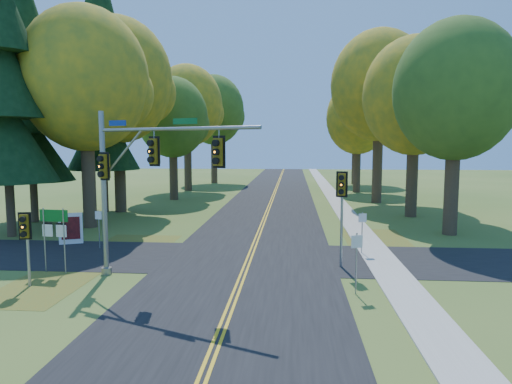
# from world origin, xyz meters

# --- Properties ---
(ground) EXTENTS (160.00, 160.00, 0.00)m
(ground) POSITION_xyz_m (0.00, 0.00, 0.00)
(ground) COLOR #3C5A1F
(ground) RESTS_ON ground
(road_main) EXTENTS (8.00, 160.00, 0.02)m
(road_main) POSITION_xyz_m (0.00, 0.00, 0.01)
(road_main) COLOR black
(road_main) RESTS_ON ground
(road_cross) EXTENTS (60.00, 6.00, 0.02)m
(road_cross) POSITION_xyz_m (0.00, 2.00, 0.01)
(road_cross) COLOR black
(road_cross) RESTS_ON ground
(centerline_left) EXTENTS (0.10, 160.00, 0.01)m
(centerline_left) POSITION_xyz_m (-0.10, 0.00, 0.03)
(centerline_left) COLOR gold
(centerline_left) RESTS_ON road_main
(centerline_right) EXTENTS (0.10, 160.00, 0.01)m
(centerline_right) POSITION_xyz_m (0.10, 0.00, 0.03)
(centerline_right) COLOR gold
(centerline_right) RESTS_ON road_main
(sidewalk_east) EXTENTS (1.60, 160.00, 0.06)m
(sidewalk_east) POSITION_xyz_m (6.20, 0.00, 0.03)
(sidewalk_east) COLOR #9E998E
(sidewalk_east) RESTS_ON ground
(leaf_patch_w_near) EXTENTS (4.00, 6.00, 0.00)m
(leaf_patch_w_near) POSITION_xyz_m (-6.50, 4.00, 0.01)
(leaf_patch_w_near) COLOR brown
(leaf_patch_w_near) RESTS_ON ground
(leaf_patch_e) EXTENTS (3.50, 8.00, 0.00)m
(leaf_patch_e) POSITION_xyz_m (6.80, 6.00, 0.01)
(leaf_patch_e) COLOR brown
(leaf_patch_e) RESTS_ON ground
(leaf_patch_w_far) EXTENTS (3.00, 5.00, 0.00)m
(leaf_patch_w_far) POSITION_xyz_m (-7.50, -3.00, 0.01)
(leaf_patch_w_far) COLOR brown
(leaf_patch_w_far) RESTS_ON ground
(tree_w_a) EXTENTS (8.00, 8.00, 14.15)m
(tree_w_a) POSITION_xyz_m (-11.13, 9.38, 9.49)
(tree_w_a) COLOR #38281C
(tree_w_a) RESTS_ON ground
(tree_e_a) EXTENTS (7.20, 7.20, 12.73)m
(tree_e_a) POSITION_xyz_m (11.57, 8.77, 8.53)
(tree_e_a) COLOR #38281C
(tree_e_a) RESTS_ON ground
(tree_w_b) EXTENTS (8.60, 8.60, 15.38)m
(tree_w_b) POSITION_xyz_m (-11.72, 16.29, 10.37)
(tree_w_b) COLOR #38281C
(tree_w_b) RESTS_ON ground
(tree_e_b) EXTENTS (7.60, 7.60, 13.33)m
(tree_e_b) POSITION_xyz_m (10.97, 15.58, 8.90)
(tree_e_b) COLOR #38281C
(tree_e_b) RESTS_ON ground
(tree_w_c) EXTENTS (6.80, 6.80, 11.91)m
(tree_w_c) POSITION_xyz_m (-9.54, 24.47, 7.94)
(tree_w_c) COLOR #38281C
(tree_w_c) RESTS_ON ground
(tree_e_c) EXTENTS (8.80, 8.80, 15.79)m
(tree_e_c) POSITION_xyz_m (9.88, 23.69, 10.66)
(tree_e_c) COLOR #38281C
(tree_e_c) RESTS_ON ground
(tree_w_d) EXTENTS (8.20, 8.20, 14.56)m
(tree_w_d) POSITION_xyz_m (-10.13, 33.18, 9.78)
(tree_w_d) COLOR #38281C
(tree_w_d) RESTS_ON ground
(tree_e_d) EXTENTS (7.00, 7.00, 12.32)m
(tree_e_d) POSITION_xyz_m (9.26, 32.87, 8.24)
(tree_e_d) COLOR #38281C
(tree_e_d) RESTS_ON ground
(tree_w_e) EXTENTS (8.40, 8.40, 14.97)m
(tree_w_e) POSITION_xyz_m (-8.92, 44.09, 10.07)
(tree_w_e) COLOR #38281C
(tree_w_e) RESTS_ON ground
(tree_e_e) EXTENTS (7.80, 7.80, 13.74)m
(tree_e_e) POSITION_xyz_m (10.47, 43.58, 9.19)
(tree_e_e) COLOR #38281C
(tree_e_e) RESTS_ON ground
(pine_a) EXTENTS (5.60, 5.60, 19.48)m
(pine_a) POSITION_xyz_m (-14.50, 6.00, 9.18)
(pine_a) COLOR #38281C
(pine_a) RESTS_ON ground
(pine_b) EXTENTS (5.60, 5.60, 17.31)m
(pine_b) POSITION_xyz_m (-16.00, 11.00, 8.16)
(pine_b) COLOR #38281C
(pine_b) RESTS_ON ground
(pine_c) EXTENTS (5.60, 5.60, 20.56)m
(pine_c) POSITION_xyz_m (-13.00, 16.00, 9.69)
(pine_c) COLOR #38281C
(pine_c) RESTS_ON ground
(traffic_mast) EXTENTS (6.92, 3.09, 6.77)m
(traffic_mast) POSITION_xyz_m (-4.04, -1.94, 4.35)
(traffic_mast) COLOR gray
(traffic_mast) RESTS_ON ground
(east_signal_pole) EXTENTS (0.49, 0.57, 4.27)m
(east_signal_pole) POSITION_xyz_m (4.16, 0.60, 3.24)
(east_signal_pole) COLOR gray
(east_signal_pole) RESTS_ON ground
(ped_signal_pole) EXTENTS (0.45, 0.53, 2.91)m
(ped_signal_pole) POSITION_xyz_m (-7.96, -3.18, 2.16)
(ped_signal_pole) COLOR #9B9DA3
(ped_signal_pole) RESTS_ON ground
(route_sign_cluster) EXTENTS (1.29, 0.19, 2.77)m
(route_sign_cluster) POSITION_xyz_m (-7.96, -1.12, 1.95)
(route_sign_cluster) COLOR gray
(route_sign_cluster) RESTS_ON ground
(info_kiosk) EXTENTS (1.20, 0.64, 1.70)m
(info_kiosk) POSITION_xyz_m (-10.00, 4.28, 0.85)
(info_kiosk) COLOR white
(info_kiosk) RESTS_ON ground
(reg_sign_e_north) EXTENTS (0.40, 0.11, 2.11)m
(reg_sign_e_north) POSITION_xyz_m (5.47, 3.24, 1.44)
(reg_sign_e_north) COLOR gray
(reg_sign_e_north) RESTS_ON ground
(reg_sign_e_south) EXTENTS (0.42, 0.16, 2.26)m
(reg_sign_e_south) POSITION_xyz_m (4.36, -2.91, 1.55)
(reg_sign_e_south) COLOR gray
(reg_sign_e_south) RESTS_ON ground
(reg_sign_w) EXTENTS (0.38, 0.12, 2.04)m
(reg_sign_w) POSITION_xyz_m (-8.00, 3.36, 1.39)
(reg_sign_w) COLOR gray
(reg_sign_w) RESTS_ON ground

